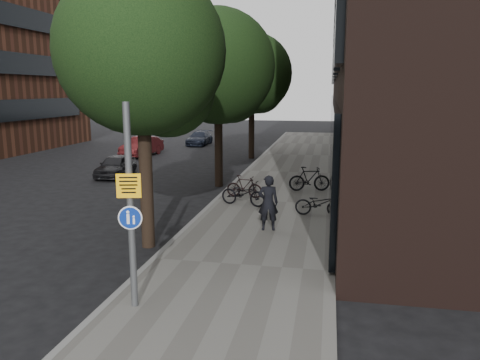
% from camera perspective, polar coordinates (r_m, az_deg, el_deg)
% --- Properties ---
extents(ground, '(120.00, 120.00, 0.00)m').
position_cam_1_polar(ground, '(8.74, -5.86, -18.59)').
color(ground, black).
rests_on(ground, ground).
extents(sidewalk, '(4.50, 60.00, 0.12)m').
position_cam_1_polar(sidewalk, '(17.89, 4.10, -2.80)').
color(sidewalk, '#605E59').
rests_on(sidewalk, ground).
extents(curb_edge, '(0.15, 60.00, 0.13)m').
position_cam_1_polar(curb_edge, '(18.28, -2.93, -2.48)').
color(curb_edge, slate).
rests_on(curb_edge, ground).
extents(building_right_dark_brick, '(12.00, 40.00, 18.00)m').
position_cam_1_polar(building_right_dark_brick, '(30.30, 23.95, 18.96)').
color(building_right_dark_brick, black).
rests_on(building_right_dark_brick, ground).
extents(street_tree_near, '(4.40, 4.40, 7.50)m').
position_cam_1_polar(street_tree_near, '(12.86, -11.38, 14.33)').
color(street_tree_near, black).
rests_on(street_tree_near, ground).
extents(street_tree_mid, '(5.00, 5.00, 7.80)m').
position_cam_1_polar(street_tree_mid, '(20.98, -2.42, 13.14)').
color(street_tree_mid, black).
rests_on(street_tree_mid, ground).
extents(street_tree_far, '(5.00, 5.00, 7.80)m').
position_cam_1_polar(street_tree_far, '(29.81, 1.63, 12.48)').
color(street_tree_far, black).
rests_on(street_tree_far, ground).
extents(signpost, '(0.45, 0.13, 3.97)m').
position_cam_1_polar(signpost, '(9.10, -13.21, -3.19)').
color(signpost, '#595B5E').
rests_on(signpost, sidewalk).
extents(pedestrian, '(0.68, 0.51, 1.69)m').
position_cam_1_polar(pedestrian, '(14.08, 3.45, -2.79)').
color(pedestrian, black).
rests_on(pedestrian, sidewalk).
extents(parked_bike_facade_near, '(1.64, 0.63, 0.85)m').
position_cam_1_polar(parked_bike_facade_near, '(15.96, 9.63, -2.83)').
color(parked_bike_facade_near, black).
rests_on(parked_bike_facade_near, sidewalk).
extents(parked_bike_facade_far, '(1.78, 0.85, 1.03)m').
position_cam_1_polar(parked_bike_facade_far, '(19.80, 8.45, 0.15)').
color(parked_bike_facade_far, black).
rests_on(parked_bike_facade_far, sidewalk).
extents(parked_bike_curb_near, '(1.82, 1.00, 0.91)m').
position_cam_1_polar(parked_bike_curb_near, '(17.14, 0.40, -1.63)').
color(parked_bike_curb_near, black).
rests_on(parked_bike_curb_near, sidewalk).
extents(parked_bike_curb_far, '(1.51, 0.63, 0.88)m').
position_cam_1_polar(parked_bike_curb_far, '(18.41, 0.53, -0.79)').
color(parked_bike_curb_far, black).
rests_on(parked_bike_curb_far, sidewalk).
extents(parked_car_near, '(1.50, 3.30, 1.10)m').
position_cam_1_polar(parked_car_near, '(24.33, -14.91, 1.69)').
color(parked_car_near, black).
rests_on(parked_car_near, ground).
extents(parked_car_mid, '(1.77, 3.96, 1.26)m').
position_cam_1_polar(parked_car_mid, '(31.60, -11.90, 4.02)').
color(parked_car_mid, maroon).
rests_on(parked_car_mid, ground).
extents(parked_car_far, '(1.53, 3.71, 1.08)m').
position_cam_1_polar(parked_car_far, '(37.39, -4.95, 5.11)').
color(parked_car_far, black).
rests_on(parked_car_far, ground).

